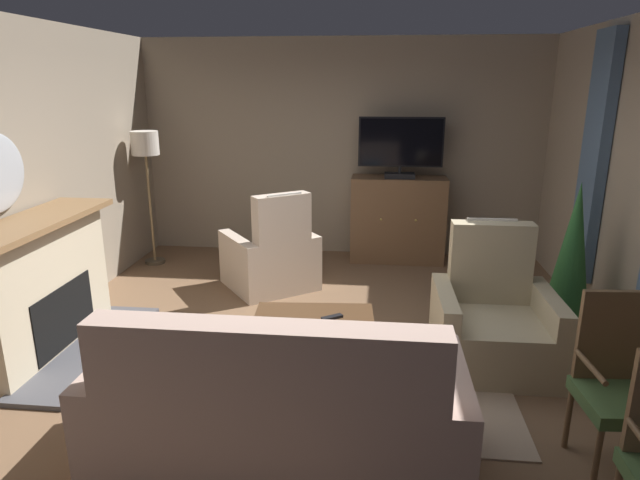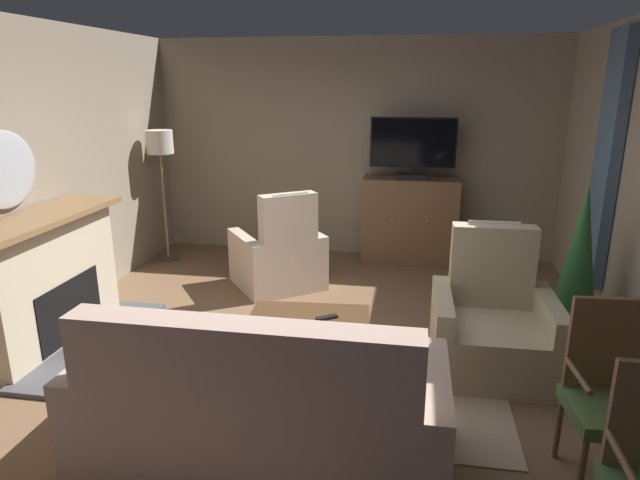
{
  "view_description": "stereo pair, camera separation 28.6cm",
  "coord_description": "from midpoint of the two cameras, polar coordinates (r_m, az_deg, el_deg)",
  "views": [
    {
      "loc": [
        0.48,
        -4.11,
        2.21
      ],
      "look_at": [
        0.01,
        0.33,
        0.91
      ],
      "focal_mm": 30.62,
      "sensor_mm": 36.0,
      "label": 1
    },
    {
      "loc": [
        0.77,
        -4.07,
        2.21
      ],
      "look_at": [
        0.01,
        0.33,
        0.91
      ],
      "focal_mm": 30.62,
      "sensor_mm": 36.0,
      "label": 2
    }
  ],
  "objects": [
    {
      "name": "tv_cabinet",
      "position": [
        6.93,
        6.94,
        1.95
      ],
      "size": [
        1.17,
        0.46,
        1.08
      ],
      "color": "#4A3523",
      "rests_on": "ground_plane"
    },
    {
      "name": "side_chair_tucked_against_wall",
      "position": [
        3.62,
        26.8,
        -13.1
      ],
      "size": [
        0.49,
        0.48,
        1.05
      ],
      "color": "#4C703D",
      "rests_on": "ground_plane"
    },
    {
      "name": "wall_left",
      "position": [
        5.28,
        -31.8,
        4.68
      ],
      "size": [
        0.1,
        6.45,
        2.75
      ],
      "primitive_type": "cube",
      "color": "gray",
      "rests_on": "ground_plane"
    },
    {
      "name": "cat",
      "position": [
        4.94,
        -14.15,
        -9.68
      ],
      "size": [
        0.69,
        0.26,
        0.2
      ],
      "color": "beige",
      "rests_on": "ground_plane"
    },
    {
      "name": "tv_remote",
      "position": [
        4.21,
        -0.69,
        -8.12
      ],
      "size": [
        0.17,
        0.14,
        0.02
      ],
      "primitive_type": "cube",
      "rotation": [
        0.0,
        0.0,
        0.61
      ],
      "color": "black",
      "rests_on": "coffee_table"
    },
    {
      "name": "fireplace",
      "position": [
        5.16,
        -28.55,
        -4.62
      ],
      "size": [
        0.87,
        1.73,
        1.15
      ],
      "color": "#4C4C51",
      "rests_on": "ground_plane"
    },
    {
      "name": "wall_back",
      "position": [
        7.14,
        1.06,
        9.5
      ],
      "size": [
        5.7,
        0.1,
        2.75
      ],
      "primitive_type": "cube",
      "color": "gray",
      "rests_on": "ground_plane"
    },
    {
      "name": "television",
      "position": [
        6.71,
        7.22,
        9.73
      ],
      "size": [
        1.02,
        0.2,
        0.73
      ],
      "color": "black",
      "rests_on": "tv_cabinet"
    },
    {
      "name": "potted_plant_small_fern_corner",
      "position": [
        5.12,
        23.41,
        -1.56
      ],
      "size": [
        0.37,
        0.37,
        1.41
      ],
      "color": "beige",
      "rests_on": "ground_plane"
    },
    {
      "name": "ground_plane",
      "position": [
        4.7,
        -2.33,
        -12.1
      ],
      "size": [
        5.7,
        6.45,
        0.04
      ],
      "primitive_type": "cube",
      "color": "brown"
    },
    {
      "name": "coffee_table",
      "position": [
        4.29,
        -2.57,
        -8.67
      ],
      "size": [
        0.96,
        0.58,
        0.46
      ],
      "color": "#4C331E",
      "rests_on": "ground_plane"
    },
    {
      "name": "curtain_panel_far",
      "position": [
        5.68,
        25.45,
        7.61
      ],
      "size": [
        0.1,
        0.44,
        2.31
      ],
      "primitive_type": "cube",
      "color": "slate"
    },
    {
      "name": "armchair_facing_sofa",
      "position": [
        4.6,
        15.91,
        -8.4
      ],
      "size": [
        0.93,
        0.88,
        1.12
      ],
      "color": "tan",
      "rests_on": "ground_plane"
    },
    {
      "name": "sofa_floral",
      "position": [
        3.34,
        -6.84,
        -17.89
      ],
      "size": [
        2.14,
        0.94,
        1.06
      ],
      "color": "#BC9E8E",
      "rests_on": "ground_plane"
    },
    {
      "name": "armchair_in_far_corner",
      "position": [
        6.03,
        -6.42,
        -1.94
      ],
      "size": [
        1.19,
        1.19,
        1.12
      ],
      "color": "#C6B29E",
      "rests_on": "ground_plane"
    },
    {
      "name": "floor_lamp",
      "position": [
        6.97,
        -18.89,
        8.45
      ],
      "size": [
        0.33,
        0.33,
        1.65
      ],
      "color": "#4C4233",
      "rests_on": "ground_plane"
    },
    {
      "name": "rug_central",
      "position": [
        4.32,
        -0.78,
        -14.46
      ],
      "size": [
        2.69,
        1.62,
        0.01
      ],
      "primitive_type": "cube",
      "color": "tan",
      "rests_on": "ground_plane"
    }
  ]
}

